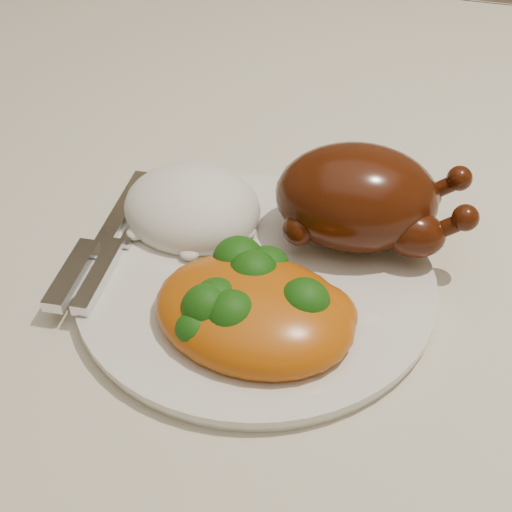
# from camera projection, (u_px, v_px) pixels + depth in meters

# --- Properties ---
(dining_table) EXTENTS (1.60, 0.90, 0.76)m
(dining_table) POSITION_uv_depth(u_px,v_px,m) (380.00, 283.00, 0.71)
(dining_table) COLOR brown
(dining_table) RESTS_ON floor
(tablecloth) EXTENTS (1.73, 1.03, 0.18)m
(tablecloth) POSITION_uv_depth(u_px,v_px,m) (389.00, 224.00, 0.66)
(tablecloth) COLOR beige
(tablecloth) RESTS_ON dining_table
(dinner_plate) EXTENTS (0.30, 0.30, 0.01)m
(dinner_plate) POSITION_uv_depth(u_px,v_px,m) (256.00, 282.00, 0.55)
(dinner_plate) COLOR white
(dinner_plate) RESTS_ON tablecloth
(roast_chicken) EXTENTS (0.16, 0.12, 0.08)m
(roast_chicken) POSITION_uv_depth(u_px,v_px,m) (361.00, 198.00, 0.56)
(roast_chicken) COLOR #4A1807
(roast_chicken) RESTS_ON dinner_plate
(rice_mound) EXTENTS (0.14, 0.13, 0.06)m
(rice_mound) POSITION_uv_depth(u_px,v_px,m) (192.00, 208.00, 0.59)
(rice_mound) COLOR white
(rice_mound) RESTS_ON dinner_plate
(mac_and_cheese) EXTENTS (0.16, 0.13, 0.06)m
(mac_and_cheese) POSITION_uv_depth(u_px,v_px,m) (254.00, 306.00, 0.50)
(mac_and_cheese) COLOR #BD5E0C
(mac_and_cheese) RESTS_ON dinner_plate
(cutlery) EXTENTS (0.04, 0.18, 0.01)m
(cutlery) POSITION_uv_depth(u_px,v_px,m) (100.00, 254.00, 0.56)
(cutlery) COLOR silver
(cutlery) RESTS_ON dinner_plate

